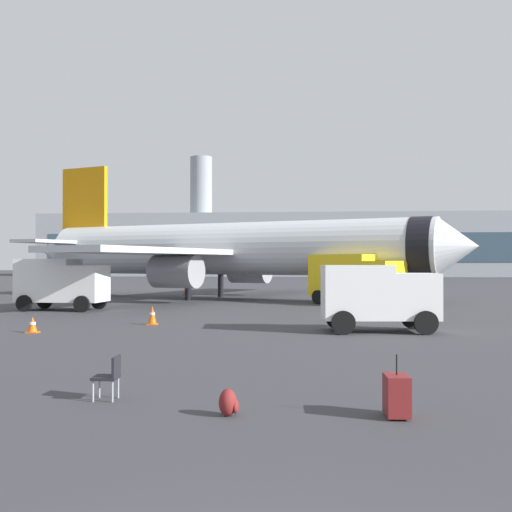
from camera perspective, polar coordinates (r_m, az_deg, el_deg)
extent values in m
cylinder|color=silver|center=(46.21, -2.48, 0.67)|extent=(29.38, 14.25, 3.80)
cone|color=silver|center=(41.11, 17.84, 0.84)|extent=(3.53, 4.23, 3.61)
cone|color=silver|center=(56.00, -17.62, 0.48)|extent=(4.21, 4.34, 3.42)
cylinder|color=black|center=(41.47, 14.83, 0.82)|extent=(2.69, 4.12, 3.88)
cube|color=silver|center=(53.81, 0.61, 0.17)|extent=(10.19, 16.66, 0.36)
cube|color=silver|center=(39.90, -9.19, 0.44)|extent=(10.19, 16.66, 0.36)
cylinder|color=gray|center=(51.55, -0.57, -1.24)|extent=(3.77, 3.20, 2.20)
cylinder|color=gray|center=(41.98, -7.24, -1.39)|extent=(3.77, 3.20, 2.20)
cube|color=orange|center=(54.11, -15.22, 4.33)|extent=(4.24, 1.91, 6.40)
cube|color=silver|center=(56.70, -13.49, 1.06)|extent=(4.57, 6.53, 0.24)
cube|color=silver|center=(51.90, -17.96, 1.22)|extent=(4.57, 6.53, 0.24)
cylinder|color=black|center=(41.93, 12.15, -3.02)|extent=(0.36, 0.36, 1.80)
cylinder|color=black|center=(49.30, -3.21, -2.66)|extent=(0.44, 0.44, 1.80)
cylinder|color=black|center=(45.16, -6.16, -2.86)|extent=(0.44, 0.44, 1.80)
cube|color=white|center=(36.53, -14.87, -2.42)|extent=(1.84, 2.32, 2.04)
cube|color=#1E232D|center=(36.24, -13.84, -1.68)|extent=(0.23, 1.98, 0.84)
cube|color=white|center=(37.57, -18.22, -2.08)|extent=(3.28, 2.43, 2.40)
cylinder|color=black|center=(37.59, -13.99, -3.99)|extent=(0.91, 0.29, 0.90)
cylinder|color=black|center=(35.49, -15.45, -4.19)|extent=(0.91, 0.29, 0.90)
cylinder|color=black|center=(39.03, -18.54, -3.85)|extent=(0.91, 0.29, 0.90)
cylinder|color=black|center=(37.01, -20.20, -4.03)|extent=(0.91, 0.29, 0.90)
cube|color=yellow|center=(39.50, 11.54, -2.10)|extent=(2.84, 2.92, 2.29)
cube|color=#1E232D|center=(39.09, 12.41, -1.32)|extent=(1.47, 1.69, 0.95)
cube|color=yellow|center=(41.24, 8.08, -1.76)|extent=(4.84, 4.63, 2.70)
cylinder|color=black|center=(40.62, 12.46, -3.74)|extent=(0.83, 0.75, 0.90)
cylinder|color=black|center=(38.55, 10.44, -3.91)|extent=(0.83, 0.75, 0.90)
cylinder|color=black|center=(43.05, 7.76, -3.57)|extent=(0.83, 0.75, 0.90)
cylinder|color=black|center=(41.10, 5.62, -3.71)|extent=(0.83, 0.75, 0.90)
cube|color=white|center=(25.37, 14.02, -3.54)|extent=(1.90, 2.12, 1.78)
cube|color=#1E232D|center=(25.53, 15.65, -2.57)|extent=(0.21, 1.80, 0.74)
cube|color=white|center=(24.94, 9.09, -3.24)|extent=(2.78, 2.19, 2.10)
cylinder|color=black|center=(26.50, 13.96, -5.44)|extent=(0.91, 0.29, 0.90)
cylinder|color=black|center=(24.47, 15.10, -5.85)|extent=(0.91, 0.29, 0.90)
cylinder|color=black|center=(25.97, 7.30, -5.55)|extent=(0.91, 0.29, 0.90)
cylinder|color=black|center=(23.89, 7.89, -5.99)|extent=(0.91, 0.29, 0.90)
cube|color=#F2590C|center=(52.18, -6.38, -3.51)|extent=(0.44, 0.44, 0.04)
cone|color=#F2590C|center=(52.16, -6.38, -3.10)|extent=(0.36, 0.36, 0.70)
cylinder|color=white|center=(52.16, -6.38, -3.07)|extent=(0.23, 0.23, 0.10)
cube|color=#F2590C|center=(36.08, 10.05, -4.83)|extent=(0.44, 0.44, 0.04)
cone|color=#F2590C|center=(36.06, 10.05, -4.21)|extent=(0.36, 0.36, 0.74)
cylinder|color=white|center=(36.06, 10.05, -4.15)|extent=(0.23, 0.23, 0.10)
cube|color=#F2590C|center=(27.89, -9.34, -6.09)|extent=(0.44, 0.44, 0.04)
cone|color=#F2590C|center=(27.85, -9.34, -5.25)|extent=(0.36, 0.36, 0.79)
cylinder|color=white|center=(27.85, -9.34, -5.17)|extent=(0.23, 0.23, 0.10)
cube|color=#F2590C|center=(25.87, -19.52, -6.50)|extent=(0.44, 0.44, 0.04)
cone|color=#F2590C|center=(25.84, -19.52, -5.82)|extent=(0.36, 0.36, 0.58)
cylinder|color=white|center=(25.84, -19.52, -5.75)|extent=(0.23, 0.23, 0.10)
cube|color=maroon|center=(11.56, 12.58, -12.15)|extent=(0.43, 0.66, 0.70)
cylinder|color=black|center=(11.46, 12.58, -9.55)|extent=(0.02, 0.02, 0.36)
cylinder|color=black|center=(11.85, 12.39, -13.59)|extent=(0.08, 0.03, 0.08)
cylinder|color=black|center=(11.42, 12.80, -14.09)|extent=(0.08, 0.03, 0.08)
ellipsoid|color=maroon|center=(11.43, -2.57, -13.06)|extent=(0.32, 0.40, 0.48)
ellipsoid|color=maroon|center=(11.43, -1.85, -13.44)|extent=(0.12, 0.28, 0.24)
cube|color=black|center=(12.99, -13.41, -10.63)|extent=(0.49, 0.49, 0.06)
cube|color=black|center=(12.90, -12.50, -9.71)|extent=(0.06, 0.48, 0.40)
cylinder|color=#999EA5|center=(12.91, -14.50, -11.68)|extent=(0.04, 0.04, 0.44)
cylinder|color=#999EA5|center=(13.27, -13.96, -11.38)|extent=(0.04, 0.04, 0.44)
cylinder|color=#999EA5|center=(12.80, -12.84, -11.78)|extent=(0.04, 0.04, 0.44)
cylinder|color=#999EA5|center=(13.16, -12.34, -11.47)|extent=(0.04, 0.04, 0.44)
cube|color=gray|center=(126.16, 4.04, 0.94)|extent=(100.98, 18.93, 12.01)
cube|color=#334756|center=(116.64, 3.98, 0.77)|extent=(95.94, 0.10, 5.40)
cylinder|color=gray|center=(128.90, -4.98, 6.26)|extent=(4.40, 4.40, 12.00)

